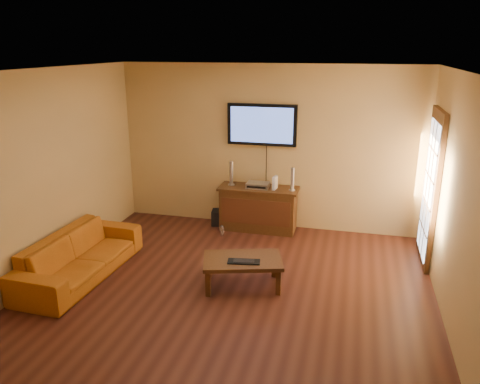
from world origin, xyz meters
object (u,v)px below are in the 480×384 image
(speaker_right, at_px, (292,180))
(game_console, at_px, (275,183))
(media_console, at_px, (258,208))
(bottle, at_px, (222,231))
(av_receiver, at_px, (258,185))
(coffee_table, at_px, (243,262))
(keyboard, at_px, (244,261))
(television, at_px, (262,125))
(sofa, at_px, (79,249))
(speaker_left, at_px, (231,174))
(subwoofer, at_px, (219,217))

(speaker_right, height_order, game_console, speaker_right)
(media_console, height_order, bottle, media_console)
(speaker_right, relative_size, av_receiver, 1.02)
(coffee_table, height_order, game_console, game_console)
(bottle, bearing_deg, keyboard, -65.03)
(media_console, distance_m, game_console, 0.55)
(television, distance_m, coffee_table, 2.59)
(av_receiver, bearing_deg, speaker_right, -1.98)
(coffee_table, relative_size, sofa, 0.56)
(sofa, distance_m, keyboard, 2.22)
(television, bearing_deg, sofa, -129.04)
(media_console, height_order, speaker_right, speaker_right)
(keyboard, bearing_deg, coffee_table, 111.90)
(sofa, distance_m, bottle, 2.32)
(coffee_table, relative_size, speaker_right, 2.98)
(television, height_order, speaker_left, television)
(game_console, relative_size, bottle, 1.17)
(subwoofer, relative_size, keyboard, 0.60)
(coffee_table, distance_m, av_receiver, 2.01)
(sofa, relative_size, bottle, 10.84)
(television, height_order, av_receiver, television)
(speaker_right, relative_size, keyboard, 0.89)
(speaker_left, distance_m, game_console, 0.75)
(speaker_left, distance_m, keyboard, 2.26)
(speaker_left, xyz_separation_m, bottle, (-0.04, -0.45, -0.84))
(sofa, distance_m, game_console, 3.16)
(media_console, height_order, keyboard, media_console)
(coffee_table, height_order, keyboard, keyboard)
(television, bearing_deg, media_console, -90.00)
(sofa, bearing_deg, speaker_left, -31.38)
(coffee_table, xyz_separation_m, game_console, (0.06, 1.93, 0.51))
(coffee_table, relative_size, bottle, 6.06)
(speaker_left, height_order, game_console, speaker_left)
(sofa, height_order, speaker_right, speaker_right)
(speaker_left, height_order, subwoofer, speaker_left)
(bottle, bearing_deg, sofa, -129.11)
(sofa, height_order, bottle, sofa)
(av_receiver, relative_size, subwoofer, 1.44)
(coffee_table, bearing_deg, media_console, 96.16)
(television, height_order, sofa, television)
(coffee_table, relative_size, av_receiver, 3.05)
(game_console, distance_m, bottle, 1.16)
(coffee_table, height_order, speaker_left, speaker_left)
(coffee_table, distance_m, subwoofer, 2.22)
(media_console, xyz_separation_m, bottle, (-0.51, -0.42, -0.28))
(bottle, xyz_separation_m, keyboard, (0.76, -1.63, 0.31))
(media_console, bearing_deg, game_console, -6.09)
(keyboard, bearing_deg, television, 96.30)
(speaker_left, bearing_deg, speaker_right, -3.16)
(speaker_left, relative_size, av_receiver, 1.11)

